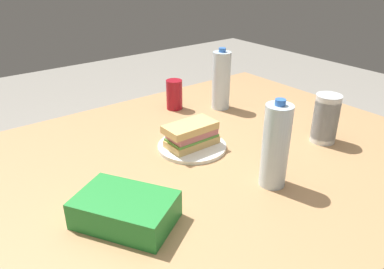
# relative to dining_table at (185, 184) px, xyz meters

# --- Properties ---
(dining_table) EXTENTS (1.69, 1.18, 0.76)m
(dining_table) POSITION_rel_dining_table_xyz_m (0.00, 0.00, 0.00)
(dining_table) COLOR tan
(dining_table) RESTS_ON ground_plane
(paper_plate) EXTENTS (0.23, 0.23, 0.01)m
(paper_plate) POSITION_rel_dining_table_xyz_m (-0.08, -0.07, 0.08)
(paper_plate) COLOR white
(paper_plate) RESTS_ON dining_table
(sandwich) EXTENTS (0.18, 0.10, 0.08)m
(sandwich) POSITION_rel_dining_table_xyz_m (-0.08, -0.06, 0.13)
(sandwich) COLOR #DBB26B
(sandwich) RESTS_ON paper_plate
(soda_can_red) EXTENTS (0.07, 0.07, 0.12)m
(soda_can_red) POSITION_rel_dining_table_xyz_m (-0.24, -0.39, 0.14)
(soda_can_red) COLOR maroon
(soda_can_red) RESTS_ON dining_table
(chip_bag) EXTENTS (0.25, 0.27, 0.07)m
(chip_bag) POSITION_rel_dining_table_xyz_m (0.28, 0.14, 0.11)
(chip_bag) COLOR #268C38
(chip_bag) RESTS_ON dining_table
(water_bottle_tall) EXTENTS (0.07, 0.07, 0.25)m
(water_bottle_tall) POSITION_rel_dining_table_xyz_m (-0.13, 0.24, 0.20)
(water_bottle_tall) COLOR silver
(water_bottle_tall) RESTS_ON dining_table
(plastic_cup_stack) EXTENTS (0.08, 0.08, 0.17)m
(plastic_cup_stack) POSITION_rel_dining_table_xyz_m (-0.47, 0.16, 0.16)
(plastic_cup_stack) COLOR silver
(plastic_cup_stack) RESTS_ON dining_table
(water_bottle_spare) EXTENTS (0.07, 0.07, 0.25)m
(water_bottle_spare) POSITION_rel_dining_table_xyz_m (-0.39, -0.28, 0.19)
(water_bottle_spare) COLOR silver
(water_bottle_spare) RESTS_ON dining_table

